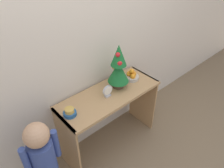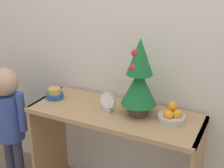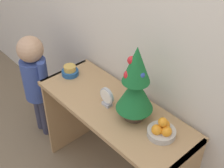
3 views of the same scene
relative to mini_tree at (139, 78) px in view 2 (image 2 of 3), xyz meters
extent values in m
cube|color=beige|center=(-0.15, 0.23, 0.25)|extent=(7.00, 0.05, 2.50)
cube|color=tan|center=(-0.15, -0.03, -0.26)|extent=(1.11, 0.44, 0.03)
cube|color=tan|center=(-0.69, -0.03, -0.62)|extent=(0.02, 0.40, 0.75)
cylinder|color=#4C3828|center=(0.00, 0.00, -0.22)|extent=(0.12, 0.12, 0.05)
cylinder|color=brown|center=(0.00, 0.00, -0.17)|extent=(0.02, 0.02, 0.04)
cone|color=#19662D|center=(0.00, 0.00, -0.06)|extent=(0.22, 0.22, 0.22)
cone|color=#19662D|center=(0.00, 0.00, 0.13)|extent=(0.16, 0.16, 0.22)
sphere|color=gold|center=(-0.01, 0.05, -0.01)|extent=(0.06, 0.06, 0.06)
sphere|color=red|center=(-0.03, -0.01, 0.15)|extent=(0.05, 0.05, 0.05)
sphere|color=#2D4CA8|center=(0.04, 0.00, 0.09)|extent=(0.04, 0.04, 0.04)
sphere|color=red|center=(-0.02, -0.04, 0.07)|extent=(0.06, 0.06, 0.06)
cylinder|color=#B7B2A8|center=(0.21, 0.01, -0.23)|extent=(0.16, 0.16, 0.04)
sphere|color=orange|center=(0.24, 0.01, -0.19)|extent=(0.06, 0.06, 0.06)
sphere|color=orange|center=(0.20, 0.04, -0.19)|extent=(0.06, 0.06, 0.06)
sphere|color=orange|center=(0.20, -0.02, -0.19)|extent=(0.06, 0.06, 0.06)
sphere|color=orange|center=(0.21, 0.01, -0.14)|extent=(0.05, 0.05, 0.05)
cylinder|color=#235189|center=(-0.62, -0.03, -0.23)|extent=(0.12, 0.12, 0.04)
cylinder|color=gold|center=(-0.62, -0.03, -0.19)|extent=(0.09, 0.09, 0.04)
cube|color=#B2B2B7|center=(-0.19, -0.05, -0.23)|extent=(0.06, 0.04, 0.02)
cylinder|color=#B2B2B7|center=(-0.19, -0.05, -0.17)|extent=(0.11, 0.02, 0.11)
cylinder|color=white|center=(-0.19, -0.06, -0.17)|extent=(0.09, 0.00, 0.09)
cylinder|color=#38384C|center=(-1.02, -0.13, -0.80)|extent=(0.07, 0.07, 0.39)
cylinder|color=#38384C|center=(-0.93, -0.13, -0.80)|extent=(0.07, 0.07, 0.39)
cylinder|color=#384C93|center=(-0.98, -0.13, -0.43)|extent=(0.21, 0.21, 0.35)
sphere|color=tan|center=(-0.98, -0.13, -0.15)|extent=(0.20, 0.20, 0.20)
cylinder|color=#384C93|center=(-0.84, -0.13, -0.36)|extent=(0.06, 0.06, 0.30)
camera|label=1|loc=(-1.28, -1.34, 1.15)|focal=35.00mm
camera|label=2|loc=(0.63, -1.64, 0.65)|focal=50.00mm
camera|label=3|loc=(0.95, -1.03, 1.05)|focal=50.00mm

